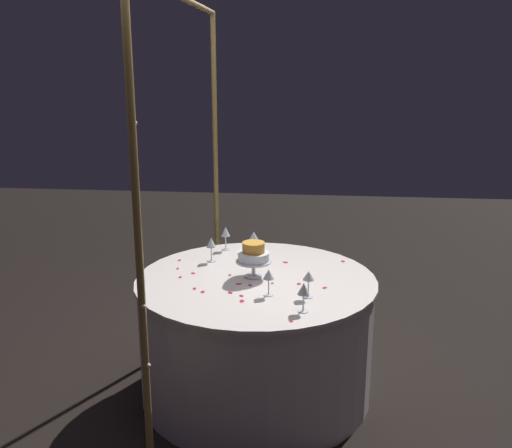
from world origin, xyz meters
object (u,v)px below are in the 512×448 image
Objects in this scene: wine_glass_2 at (254,237)px; main_table at (256,336)px; tiered_cake at (254,255)px; wine_glass_0 at (211,244)px; decorative_arch at (186,153)px; wine_glass_1 at (226,232)px; wine_glass_4 at (304,290)px; wine_glass_5 at (309,277)px; wine_glass_3 at (269,276)px.

main_table is at bearing -172.23° from wine_glass_2.
tiered_cake is 1.36× the size of wine_glass_0.
tiered_cake is at bearing -87.40° from decorative_arch.
main_table is 8.73× the size of wine_glass_1.
wine_glass_4 is (-0.47, -0.31, 0.51)m from main_table.
wine_glass_1 reaches higher than main_table.
wine_glass_2 is 0.89× the size of wine_glass_5.
wine_glass_5 is at bearing -6.39° from wine_glass_4.
decorative_arch is at bearing 165.72° from wine_glass_1.
wine_glass_0 is 0.37m from wine_glass_2.
wine_glass_0 is at bearing 49.49° from tiered_cake.
wine_glass_3 is at bearing -157.39° from tiered_cake.
decorative_arch reaches higher than tiered_cake.
wine_glass_0 is at bearing -16.26° from decorative_arch.
main_table is (-0.00, -0.42, -1.16)m from decorative_arch.
wine_glass_0 reaches higher than wine_glass_4.
wine_glass_2 is 0.84m from wine_glass_3.
decorative_arch is 10.79× the size of tiered_cake.
wine_glass_1 is 1.02m from wine_glass_5.
tiered_cake is 1.32× the size of wine_glass_1.
wine_glass_3 is 1.01× the size of wine_glass_5.
wine_glass_0 is at bearing 40.02° from wine_glass_4.
wine_glass_2 is (0.54, 0.06, -0.04)m from tiered_cake.
wine_glass_1 is at bearing 26.02° from tiered_cake.
wine_glass_5 is at bearing -129.84° from tiered_cake.
wine_glass_5 reaches higher than main_table.
tiered_cake is 1.40× the size of wine_glass_4.
wine_glass_1 is (0.55, 0.28, 0.52)m from main_table.
wine_glass_5 is (-0.27, -0.33, 0.51)m from main_table.
decorative_arch reaches higher than wine_glass_0.
decorative_arch is at bearing 70.10° from wine_glass_5.
main_table is 9.61× the size of wine_glass_5.
wine_glass_4 is (-0.49, -0.32, -0.02)m from tiered_cake.
wine_glass_4 is (-0.21, -0.20, 0.00)m from wine_glass_3.
wine_glass_2 is 0.88× the size of wine_glass_3.
main_table is at bearing 50.66° from wine_glass_5.
wine_glass_0 is 0.70m from wine_glass_3.
decorative_arch is 1.63× the size of main_table.
wine_glass_2 is 1.10m from wine_glass_4.
decorative_arch reaches higher than wine_glass_2.
wine_glass_1 reaches higher than wine_glass_0.
wine_glass_4 is at bearing -146.67° from tiered_cake.
wine_glass_5 is at bearing -109.90° from decorative_arch.
wine_glass_2 is (0.27, -0.26, -0.02)m from wine_glass_0.
wine_glass_1 is 1.10× the size of wine_glass_5.
wine_glass_4 is at bearing -150.34° from wine_glass_1.
wine_glass_0 is 0.99m from wine_glass_4.
main_table is 10.81× the size of wine_glass_2.
wine_glass_3 is 0.97× the size of wine_glass_4.
wine_glass_2 is at bearing 12.15° from wine_glass_3.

